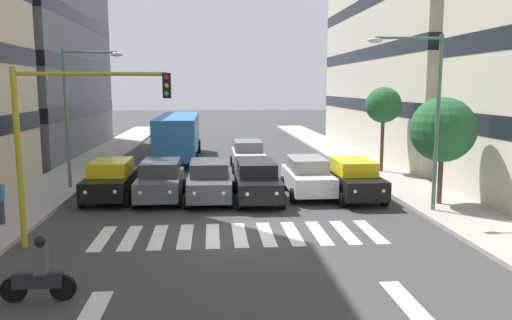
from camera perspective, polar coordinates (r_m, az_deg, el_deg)
ground_plane at (r=16.91m, az=-1.89°, el=-8.54°), size 180.00×180.00×0.00m
sidewalk_left at (r=19.36m, az=24.75°, el=-6.90°), size 3.06×90.00×0.15m
building_right_block_0 at (r=41.07m, az=-25.58°, el=12.06°), size 9.50×18.41×16.28m
crosswalk_markings at (r=16.91m, az=-1.89°, el=-8.52°), size 9.45×2.80×0.01m
lane_arrow_0 at (r=12.54m, az=16.65°, el=-15.06°), size 0.50×2.20×0.01m
lane_arrow_1 at (r=12.04m, az=-18.17°, el=-16.15°), size 0.50×2.20×0.01m
car_0 at (r=22.46m, az=11.10°, el=-2.13°), size 2.02×4.44×1.72m
car_1 at (r=22.84m, az=5.90°, el=-1.84°), size 2.02×4.44×1.72m
car_2 at (r=21.56m, az=0.09°, el=-2.41°), size 2.02×4.44×1.72m
car_3 at (r=21.75m, az=-5.38°, el=-2.35°), size 2.02×4.44×1.72m
car_4 at (r=22.15m, az=-10.86°, el=-2.27°), size 2.02×4.44×1.72m
car_5 at (r=22.78m, az=-16.24°, el=-2.17°), size 2.02×4.44×1.72m
car_row2_0 at (r=29.82m, az=-0.93°, el=0.59°), size 2.02×4.44×1.72m
bus_behind_traffic at (r=34.21m, az=-8.85°, el=3.14°), size 2.78×10.50×3.00m
motorcycle_with_rider at (r=12.76m, az=-23.55°, el=-11.90°), size 1.70×0.36×1.57m
traffic_light_gantry at (r=16.13m, az=-21.17°, el=3.57°), size 4.68×0.36×5.50m
street_lamp_left at (r=20.05m, az=18.85°, el=6.12°), size 2.90×0.28×6.71m
street_lamp_right at (r=25.03m, az=-19.86°, el=6.17°), size 2.79×0.28×6.52m
street_tree_0 at (r=21.56m, az=20.57°, el=3.25°), size 2.63×2.63×4.37m
street_tree_1 at (r=29.02m, az=14.37°, el=6.06°), size 2.01×2.01×4.77m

